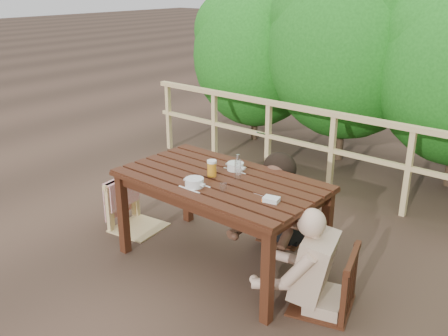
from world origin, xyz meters
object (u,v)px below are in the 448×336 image
Objects in this scene: chair_right at (325,252)px; diner_right at (331,231)px; table at (220,222)px; chair_left at (136,185)px; beer_glass at (212,169)px; soup_near at (194,183)px; soup_far at (235,167)px; butter_tub at (271,201)px; tumbler at (223,188)px; chair_far at (285,199)px; bottle at (238,168)px; woman at (288,170)px.

diner_right reaches higher than chair_right.
table is at bearing 74.32° from diner_right.
beer_glass is at bearing -96.80° from chair_left.
chair_left is at bearing 166.78° from soup_near.
soup_far is 2.03× the size of butter_tub.
diner_right reaches higher than tumbler.
bottle is at bearing -102.33° from chair_far.
beer_glass is at bearing 158.43° from butter_tub.
tumbler is at bearing 86.10° from diner_right.
chair_far is at bearing 76.23° from table.
chair_right reaches higher than tumbler.
table is 0.50m from soup_far.
chair_far is at bearing 85.56° from bottle.
chair_left reaches higher than soup_near.
tumbler is (0.00, -0.93, 0.42)m from chair_far.
soup_near is 3.82× the size of tumbler.
soup_near is at bearing -90.98° from chair_right.
chair_far is 1.06m from butter_tub.
chair_right is 3.69× the size of soup_near.
bottle is (0.13, 0.07, 0.52)m from table.
woman reaches higher than chair_left.
soup_near is 0.27m from beer_glass.
chair_right reaches higher than table.
soup_far is at bearing 138.06° from butter_tub.
diner_right is 0.91m from tumbler.
soup_far is at bearing -83.76° from chair_left.
woman is at bearing -65.16° from chair_left.
chair_right is 14.09× the size of tumbler.
tumbler is at bearing 174.69° from butter_tub.
chair_far is 1.14m from soup_near.
beer_glass is 0.68× the size of bottle.
beer_glass is 1.30× the size of butter_tub.
bottle is (0.15, -0.15, 0.08)m from soup_far.
soup_far is (-1.08, 0.22, 0.18)m from diner_right.
chair_left is 1.72m from butter_tub.
chair_left is at bearing -165.71° from soup_far.
beer_glass is (-1.11, -0.03, 0.41)m from chair_right.
diner_right is at bearing 131.06° from woman.
chair_left is at bearing 164.34° from butter_tub.
soup_near is at bearing 88.63° from diner_right.
soup_near is 1.11× the size of bottle.
soup_far is 0.46m from tumbler.
chair_left is at bearing 173.50° from tumbler.
bottle is (-0.05, -0.68, 0.51)m from chair_far.
soup_far is at bearing 62.29° from diner_right.
bottle reaches higher than chair_left.
table is 25.64× the size of tumbler.
beer_glass is at bearing -156.62° from bottle.
soup_near is (-1.10, -0.29, 0.18)m from diner_right.
soup_far is (-0.02, 0.23, 0.45)m from table.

